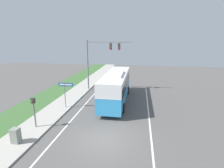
% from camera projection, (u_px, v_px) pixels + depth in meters
% --- Properties ---
extents(ground_plane, '(80.00, 80.00, 0.00)m').
position_uv_depth(ground_plane, '(103.00, 139.00, 13.20)').
color(ground_plane, '#565451').
extents(sidewalk, '(2.80, 80.00, 0.12)m').
position_uv_depth(sidewalk, '(28.00, 132.00, 14.15)').
color(sidewalk, '#ADA89E').
rests_on(sidewalk, ground_plane).
extents(lane_divider_near, '(0.14, 30.00, 0.01)m').
position_uv_depth(lane_divider_near, '(58.00, 135.00, 13.76)').
color(lane_divider_near, silver).
rests_on(lane_divider_near, ground_plane).
extents(lane_divider_far, '(0.14, 30.00, 0.01)m').
position_uv_depth(lane_divider_far, '(152.00, 144.00, 12.65)').
color(lane_divider_far, silver).
rests_on(lane_divider_far, ground_plane).
extents(bus, '(2.62, 10.84, 3.71)m').
position_uv_depth(bus, '(116.00, 85.00, 20.86)').
color(bus, '#3393D1').
rests_on(bus, ground_plane).
extents(signal_gantry, '(6.54, 0.41, 7.29)m').
position_uv_depth(signal_gantry, '(100.00, 55.00, 24.98)').
color(signal_gantry, slate).
rests_on(signal_gantry, ground_plane).
extents(pedestrian_signal, '(0.28, 0.34, 2.70)m').
position_uv_depth(pedestrian_signal, '(34.00, 108.00, 14.44)').
color(pedestrian_signal, slate).
rests_on(pedestrian_signal, ground_plane).
extents(street_sign, '(1.65, 0.08, 2.92)m').
position_uv_depth(street_sign, '(65.00, 90.00, 18.74)').
color(street_sign, slate).
rests_on(street_sign, ground_plane).
extents(utility_cabinet, '(0.57, 0.50, 1.10)m').
position_uv_depth(utility_cabinet, '(16.00, 136.00, 12.45)').
color(utility_cabinet, gray).
rests_on(utility_cabinet, sidewalk).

